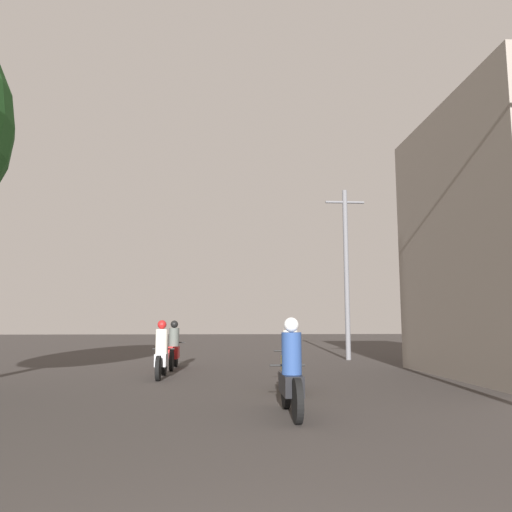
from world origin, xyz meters
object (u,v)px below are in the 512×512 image
at_px(motorcycle_silver, 162,355).
at_px(motorcycle_red, 174,349).
at_px(motorcycle_yellow, 290,362).
at_px(motorcycle_black, 291,376).
at_px(utility_pole_far, 346,269).

relative_size(motorcycle_silver, motorcycle_red, 0.90).
bearing_deg(motorcycle_silver, motorcycle_yellow, -40.62).
height_order(motorcycle_yellow, motorcycle_red, motorcycle_yellow).
xyz_separation_m(motorcycle_black, motorcycle_silver, (-2.73, 5.55, 0.00)).
height_order(motorcycle_silver, motorcycle_red, motorcycle_silver).
height_order(motorcycle_black, motorcycle_yellow, motorcycle_black).
relative_size(motorcycle_black, utility_pole_far, 0.29).
distance_m(motorcycle_black, motorcycle_silver, 6.18).
distance_m(motorcycle_yellow, motorcycle_red, 6.22).
height_order(motorcycle_red, utility_pole_far, utility_pole_far).
bearing_deg(motorcycle_yellow, motorcycle_silver, 135.24).
bearing_deg(motorcycle_red, motorcycle_silver, -86.30).
height_order(motorcycle_black, utility_pole_far, utility_pole_far).
distance_m(motorcycle_silver, motorcycle_red, 2.65).
distance_m(motorcycle_black, utility_pole_far, 12.61).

